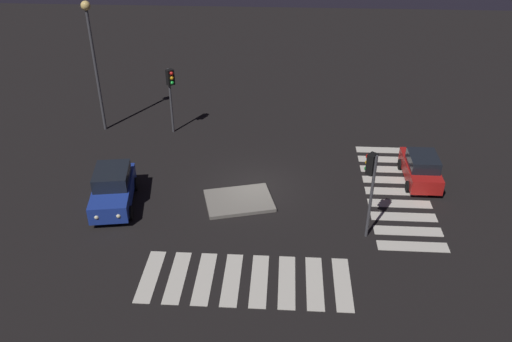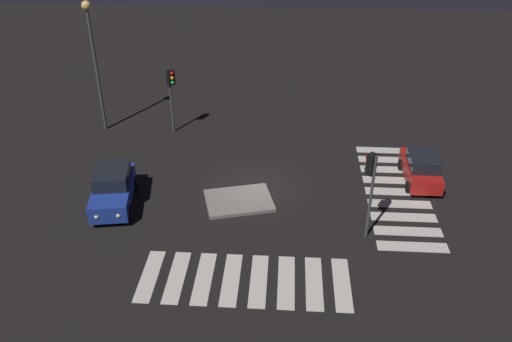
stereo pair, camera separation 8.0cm
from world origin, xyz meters
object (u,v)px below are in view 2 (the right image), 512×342
object	(u,v)px
car_red	(421,168)
traffic_light_east	(371,175)
car_blue	(113,188)
street_lamp	(93,46)
traffic_light_west	(171,85)
traffic_island	(239,201)

from	to	relation	value
car_red	traffic_light_east	bearing A→B (deg)	144.77
car_blue	street_lamp	distance (m)	10.14
traffic_light_west	street_lamp	world-z (taller)	street_lamp
traffic_light_east	street_lamp	world-z (taller)	street_lamp
traffic_island	street_lamp	world-z (taller)	street_lamp
car_blue	traffic_light_west	size ratio (longest dim) A/B	1.07
traffic_island	traffic_light_west	bearing A→B (deg)	122.10
car_blue	street_lamp	xyz separation A→B (m)	(-3.15, 8.47, 4.60)
car_red	traffic_light_west	distance (m)	15.50
traffic_light_east	traffic_light_west	world-z (taller)	traffic_light_east
car_blue	street_lamp	size ratio (longest dim) A/B	0.55
car_red	traffic_light_east	size ratio (longest dim) A/B	0.90
traffic_light_east	traffic_island	bearing A→B (deg)	14.85
car_red	traffic_light_east	distance (m)	6.61
traffic_island	car_red	world-z (taller)	car_red
car_red	car_blue	size ratio (longest dim) A/B	0.86
street_lamp	traffic_light_east	bearing A→B (deg)	-33.63
traffic_island	car_red	size ratio (longest dim) A/B	1.01
traffic_light_west	traffic_light_east	bearing A→B (deg)	5.15
street_lamp	car_red	bearing A→B (deg)	-15.53
street_lamp	traffic_light_west	bearing A→B (deg)	-2.80
traffic_island	traffic_light_east	size ratio (longest dim) A/B	0.91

